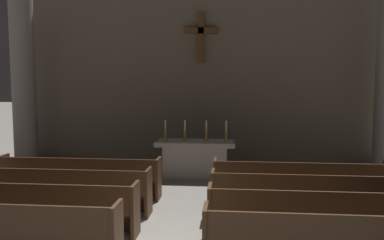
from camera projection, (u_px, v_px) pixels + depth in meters
The scene contains 13 objects.
pew_left_row_2 at pixel (32, 207), 7.16m from camera, with size 3.76×0.50×0.95m.
pew_left_row_3 at pixel (59, 190), 8.27m from camera, with size 3.76×0.50×0.95m.
pew_left_row_4 at pixel (79, 177), 9.38m from camera, with size 3.76×0.50×0.95m.
pew_right_row_2 at pixel (322, 216), 6.68m from camera, with size 3.76×0.50×0.95m.
pew_right_row_3 at pixel (309, 197), 7.79m from camera, with size 3.76×0.50×0.95m.
pew_right_row_4 at pixel (300, 182), 8.90m from camera, with size 3.76×0.50×0.95m.
column_left_third at pixel (23, 60), 12.51m from camera, with size 1.08×1.08×6.76m.
altar at pixel (195, 158), 11.40m from camera, with size 2.20×0.90×1.01m.
candlestick_outer_left at pixel (165, 134), 11.41m from camera, with size 0.16×0.16×0.57m.
candlestick_inner_left at pixel (185, 134), 11.36m from camera, with size 0.16×0.16×0.57m.
candlestick_inner_right at pixel (206, 135), 11.30m from camera, with size 0.16×0.16×0.57m.
candlestick_outer_right at pixel (226, 135), 11.25m from camera, with size 0.16×0.16×0.57m.
apse_with_cross at pixel (201, 50), 13.24m from camera, with size 12.00×0.44×7.32m.
Camera 1 is at (0.99, -5.58, 2.73)m, focal length 38.08 mm.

